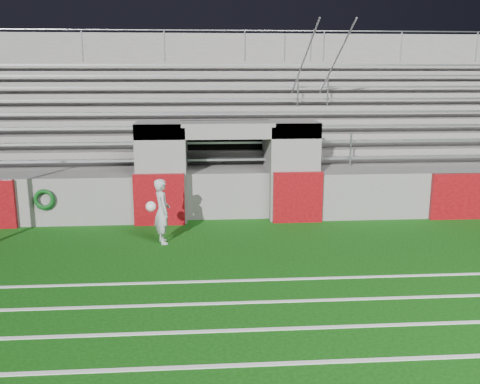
{
  "coord_description": "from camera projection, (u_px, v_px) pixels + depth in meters",
  "views": [
    {
      "loc": [
        -0.7,
        -10.51,
        3.88
      ],
      "look_at": [
        0.2,
        1.8,
        1.1
      ],
      "focal_mm": 40.0,
      "sensor_mm": 36.0,
      "label": 1
    }
  ],
  "objects": [
    {
      "name": "hose_coil",
      "position": [
        44.0,
        200.0,
        13.48
      ],
      "size": [
        0.54,
        0.15,
        0.57
      ],
      "color": "#0C3D15",
      "rests_on": "ground"
    },
    {
      "name": "stadium_structure",
      "position": [
        221.0,
        142.0,
        18.55
      ],
      "size": [
        26.0,
        8.48,
        5.42
      ],
      "color": "slate",
      "rests_on": "ground"
    },
    {
      "name": "ground",
      "position": [
        237.0,
        262.0,
        11.13
      ],
      "size": [
        90.0,
        90.0,
        0.0
      ],
      "primitive_type": "plane",
      "color": "#0D440B",
      "rests_on": "ground"
    },
    {
      "name": "goalkeeper_with_ball",
      "position": [
        162.0,
        211.0,
        12.26
      ],
      "size": [
        0.61,
        0.63,
        1.51
      ],
      "color": "#A5AAAF",
      "rests_on": "ground"
    }
  ]
}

